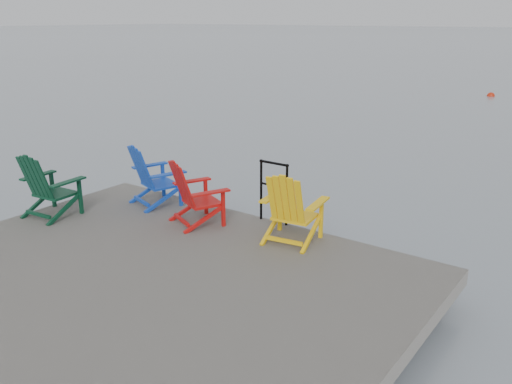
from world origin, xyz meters
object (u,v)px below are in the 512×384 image
Objects in this scene: chair_green at (47,185)px; chair_red at (194,192)px; chair_blue at (153,175)px; buoy_b at (491,96)px; handrail at (274,186)px; chair_yellow at (291,207)px.

chair_red is (1.95, 1.04, -0.02)m from chair_green.
chair_blue is 1.11m from chair_red.
chair_green is 1.55m from chair_blue.
chair_green reaches higher than chair_red.
chair_green reaches higher than buoy_b.
chair_green is 21.26m from buoy_b.
chair_green is at bearing -93.47° from buoy_b.
handrail reaches higher than buoy_b.
chair_yellow reaches higher than chair_red.
chair_red is at bearing 6.00° from chair_blue.
chair_yellow is at bearing 15.52° from chair_green.
handrail is 3.33m from chair_green.
handrail is 0.93× the size of chair_green.
chair_blue is at bearing 51.10° from chair_green.
handrail is 1.13m from chair_red.
buoy_b is at bearing 87.39° from chair_yellow.
buoy_b is (-1.55, 19.45, -1.04)m from handrail.
chair_yellow is 2.86× the size of buoy_b.
chair_blue is 19.95m from buoy_b.
chair_green is at bearing -127.35° from chair_red.
buoy_b is at bearing 107.41° from chair_blue.
chair_yellow is (2.56, -0.01, -0.00)m from chair_blue.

